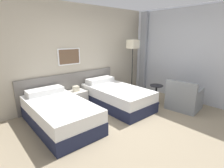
{
  "coord_description": "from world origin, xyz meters",
  "views": [
    {
      "loc": [
        -2.5,
        -2.22,
        1.86
      ],
      "look_at": [
        0.31,
        1.02,
        0.68
      ],
      "focal_mm": 28.0,
      "sensor_mm": 36.0,
      "label": 1
    }
  ],
  "objects_px": {
    "floor_lamp": "(133,47)",
    "bed_near_door": "(59,113)",
    "side_table": "(156,91)",
    "bed_near_window": "(116,96)",
    "nightstand": "(77,98)",
    "armchair": "(184,99)"
  },
  "relations": [
    {
      "from": "floor_lamp",
      "to": "armchair",
      "type": "distance_m",
      "value": 2.2
    },
    {
      "from": "floor_lamp",
      "to": "bed_near_door",
      "type": "bearing_deg",
      "value": -169.72
    },
    {
      "from": "armchair",
      "to": "nightstand",
      "type": "bearing_deg",
      "value": 38.0
    },
    {
      "from": "bed_near_door",
      "to": "armchair",
      "type": "bearing_deg",
      "value": -24.56
    },
    {
      "from": "nightstand",
      "to": "side_table",
      "type": "xyz_separation_m",
      "value": [
        1.79,
        -1.31,
        0.14
      ]
    },
    {
      "from": "bed_near_door",
      "to": "nightstand",
      "type": "height_order",
      "value": "bed_near_door"
    },
    {
      "from": "bed_near_door",
      "to": "armchair",
      "type": "xyz_separation_m",
      "value": [
        2.84,
        -1.3,
        -0.01
      ]
    },
    {
      "from": "bed_near_door",
      "to": "bed_near_window",
      "type": "xyz_separation_m",
      "value": [
        1.64,
        0.0,
        0.0
      ]
    },
    {
      "from": "armchair",
      "to": "bed_near_window",
      "type": "bearing_deg",
      "value": 35.63
    },
    {
      "from": "nightstand",
      "to": "side_table",
      "type": "distance_m",
      "value": 2.22
    },
    {
      "from": "bed_near_window",
      "to": "armchair",
      "type": "bearing_deg",
      "value": -47.22
    },
    {
      "from": "side_table",
      "to": "bed_near_door",
      "type": "bearing_deg",
      "value": 167.16
    },
    {
      "from": "side_table",
      "to": "armchair",
      "type": "relative_size",
      "value": 0.64
    },
    {
      "from": "bed_near_window",
      "to": "floor_lamp",
      "type": "distance_m",
      "value": 1.77
    },
    {
      "from": "bed_near_door",
      "to": "bed_near_window",
      "type": "bearing_deg",
      "value": 0.0
    },
    {
      "from": "bed_near_door",
      "to": "nightstand",
      "type": "relative_size",
      "value": 3.45
    },
    {
      "from": "nightstand",
      "to": "armchair",
      "type": "relative_size",
      "value": 0.68
    },
    {
      "from": "nightstand",
      "to": "armchair",
      "type": "height_order",
      "value": "armchair"
    },
    {
      "from": "floor_lamp",
      "to": "side_table",
      "type": "height_order",
      "value": "floor_lamp"
    },
    {
      "from": "bed_near_door",
      "to": "nightstand",
      "type": "bearing_deg",
      "value": 41.0
    },
    {
      "from": "nightstand",
      "to": "floor_lamp",
      "type": "xyz_separation_m",
      "value": [
        1.98,
        -0.21,
        1.3
      ]
    },
    {
      "from": "bed_near_window",
      "to": "floor_lamp",
      "type": "height_order",
      "value": "floor_lamp"
    }
  ]
}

